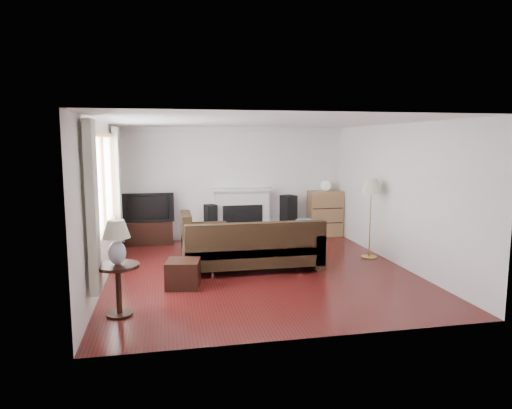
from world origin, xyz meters
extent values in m
cube|color=#501311|center=(0.00, 0.00, 0.00)|extent=(5.10, 5.60, 0.04)
cube|color=white|center=(0.00, 0.00, 2.50)|extent=(5.10, 5.60, 0.04)
cube|color=white|center=(0.00, 2.75, 1.25)|extent=(5.00, 0.04, 2.50)
cube|color=white|center=(0.00, -2.75, 1.25)|extent=(5.00, 0.04, 2.50)
cube|color=white|center=(-2.50, 0.00, 1.25)|extent=(0.04, 5.50, 2.50)
cube|color=white|center=(2.50, 0.00, 1.25)|extent=(0.04, 5.50, 2.50)
cube|color=brown|center=(-2.45, -0.20, 1.55)|extent=(0.12, 2.74, 1.54)
cube|color=beige|center=(-2.40, -1.72, 1.40)|extent=(0.10, 0.35, 2.10)
cube|color=beige|center=(-2.40, 1.32, 1.40)|extent=(0.10, 0.35, 2.10)
cube|color=white|center=(0.15, 2.64, 0.57)|extent=(1.40, 0.26, 1.15)
cube|color=black|center=(-1.90, 2.50, 0.25)|extent=(0.99, 0.45, 0.50)
imported|color=black|center=(-1.90, 2.50, 0.80)|extent=(1.07, 0.14, 0.61)
cube|color=black|center=(-0.57, 2.55, 0.40)|extent=(0.30, 0.33, 0.81)
cube|color=black|center=(1.20, 2.52, 0.49)|extent=(0.36, 0.40, 0.98)
cube|color=olive|center=(2.09, 2.53, 0.53)|extent=(0.77, 0.37, 1.06)
sphere|color=white|center=(2.09, 2.53, 1.18)|extent=(0.24, 0.24, 0.24)
cube|color=black|center=(-0.10, 0.11, 0.41)|extent=(2.53, 1.85, 0.82)
cube|color=#9D654B|center=(0.16, 1.57, 0.23)|extent=(1.19, 0.68, 0.46)
cube|color=black|center=(-1.31, -0.63, 0.21)|extent=(0.56, 0.56, 0.41)
cube|color=gold|center=(2.21, 0.45, 0.75)|extent=(0.51, 0.51, 1.50)
cube|color=black|center=(-2.15, -1.63, 0.33)|extent=(0.53, 0.53, 0.67)
cube|color=silver|center=(-2.15, -1.63, 0.94)|extent=(0.34, 0.34, 0.55)
camera|label=1|loc=(-1.55, -7.39, 2.18)|focal=32.00mm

